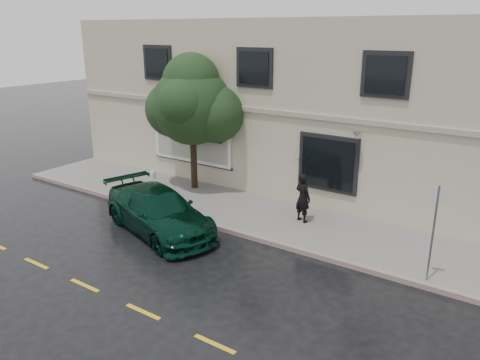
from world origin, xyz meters
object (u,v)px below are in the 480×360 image
Objects in this scene: pedestrian at (303,198)px; fire_hydrant at (153,180)px; car at (159,211)px; street_tree at (192,106)px.

fire_hydrant is (-6.71, -0.48, -0.46)m from pedestrian.
pedestrian is at bearing -32.14° from car.
fire_hydrant is (-2.93, 2.73, -0.17)m from car.
street_tree is at bearing 66.82° from fire_hydrant.
fire_hydrant is at bearing -135.91° from street_tree.
car is 4.97m from pedestrian.
fire_hydrant is (-1.24, -1.20, -3.08)m from street_tree.
street_tree reaches higher than pedestrian.
pedestrian is at bearing 26.80° from fire_hydrant.
pedestrian is 0.34× the size of street_tree.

